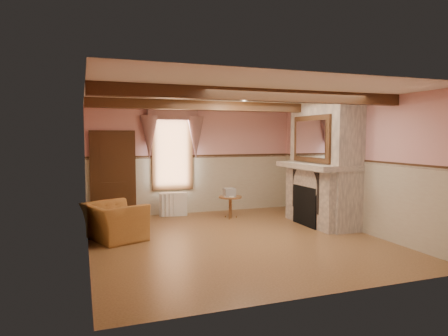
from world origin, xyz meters
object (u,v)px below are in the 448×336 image
object	(u,v)px
side_table	(230,207)
oil_lamp	(312,156)
armchair	(114,222)
radiator	(173,204)
mantel_clock	(305,158)
bowl	(316,161)

from	to	relation	value
side_table	oil_lamp	xyz separation A→B (m)	(1.62, -1.08, 1.29)
side_table	oil_lamp	size ratio (longest dim) A/B	2.04
oil_lamp	side_table	bearing A→B (deg)	146.29
armchair	oil_lamp	xyz separation A→B (m)	(4.49, 0.12, 1.20)
radiator	mantel_clock	distance (m)	3.50
side_table	radiator	bearing A→B (deg)	149.18
side_table	mantel_clock	xyz separation A→B (m)	(1.62, -0.78, 1.25)
radiator	mantel_clock	size ratio (longest dim) A/B	2.92
bowl	mantel_clock	xyz separation A→B (m)	(0.00, 0.48, 0.06)
bowl	oil_lamp	world-z (taller)	oil_lamp
side_table	mantel_clock	distance (m)	2.19
armchair	mantel_clock	xyz separation A→B (m)	(4.49, 0.43, 1.16)
bowl	oil_lamp	xyz separation A→B (m)	(0.00, 0.18, 0.10)
bowl	mantel_clock	size ratio (longest dim) A/B	1.40
radiator	oil_lamp	distance (m)	3.66
armchair	bowl	bearing A→B (deg)	-112.28
side_table	mantel_clock	world-z (taller)	mantel_clock
armchair	radiator	size ratio (longest dim) A/B	1.59
armchair	radiator	xyz separation A→B (m)	(1.60, 1.96, -0.06)
armchair	oil_lamp	world-z (taller)	oil_lamp
bowl	mantel_clock	bearing A→B (deg)	90.00
armchair	bowl	distance (m)	4.63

